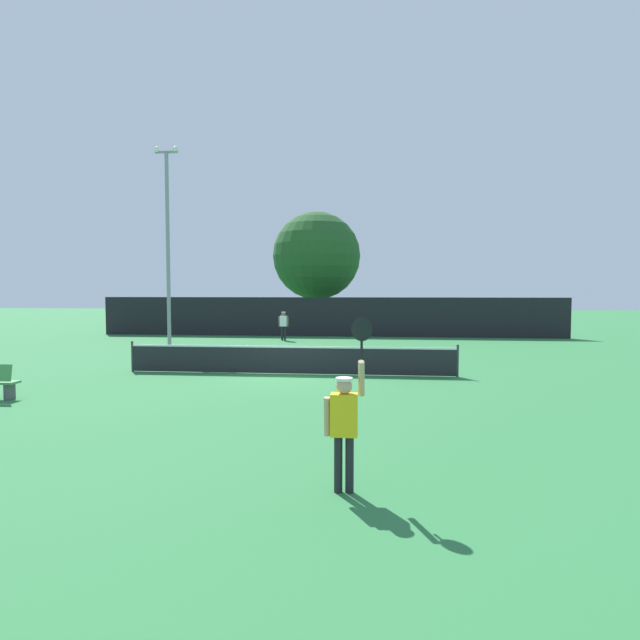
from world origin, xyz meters
TOP-DOWN VIEW (x-y plane):
  - ground_plane at (0.00, 0.00)m, footprint 120.00×120.00m
  - tennis_net at (0.00, 0.00)m, footprint 11.30×0.08m
  - perimeter_fence at (0.00, 14.56)m, footprint 28.86×0.12m
  - player_serving at (2.46, -10.17)m, footprint 0.68×0.39m
  - player_receiving at (-2.27, 11.69)m, footprint 0.57×0.24m
  - tennis_ball at (1.33, 0.82)m, footprint 0.07×0.07m
  - light_pole at (-7.05, 6.85)m, footprint 1.18×0.28m
  - large_tree at (-1.35, 20.53)m, footprint 6.38×6.38m
  - parked_car_near at (1.89, 20.61)m, footprint 2.16×4.31m
  - parked_car_mid at (9.89, 21.34)m, footprint 2.41×4.41m

SIDE VIEW (x-z plane):
  - ground_plane at x=0.00m, z-range 0.00..0.00m
  - tennis_ball at x=1.33m, z-range 0.00..0.07m
  - tennis_net at x=0.00m, z-range -0.02..1.05m
  - parked_car_near at x=1.89m, z-range -0.07..1.62m
  - parked_car_mid at x=9.89m, z-range -0.07..1.62m
  - player_receiving at x=-2.27m, z-range 0.18..1.81m
  - player_serving at x=2.46m, z-range -0.16..2.33m
  - perimeter_fence at x=0.00m, z-range 0.00..2.42m
  - large_tree at x=-1.35m, z-range 1.07..9.63m
  - light_pole at x=-7.05m, z-range 0.58..10.29m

